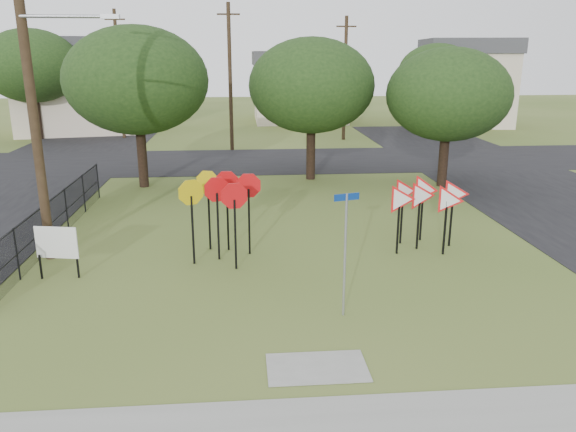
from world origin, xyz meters
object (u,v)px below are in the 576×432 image
at_px(street_name_sign, 345,247).
at_px(info_board, 57,244).
at_px(stop_sign_cluster, 221,197).
at_px(yield_sign_cluster, 424,198).

distance_m(street_name_sign, info_board, 8.04).
relative_size(stop_sign_cluster, yield_sign_cluster, 0.90).
relative_size(street_name_sign, yield_sign_cluster, 1.04).
relative_size(street_name_sign, info_board, 2.00).
distance_m(yield_sign_cluster, info_board, 10.98).
bearing_deg(stop_sign_cluster, street_name_sign, -54.90).
xyz_separation_m(street_name_sign, info_board, (-7.46, 2.92, -0.72)).
xyz_separation_m(street_name_sign, stop_sign_cluster, (-2.98, 4.24, 0.18)).
relative_size(stop_sign_cluster, info_board, 1.72).
xyz_separation_m(stop_sign_cluster, yield_sign_cluster, (6.35, 0.36, -0.25)).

